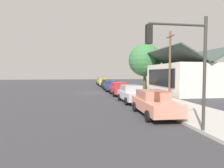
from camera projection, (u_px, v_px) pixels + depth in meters
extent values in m
plane|color=#38383D|center=(94.00, 92.00, 27.46)|extent=(120.00, 120.00, 0.00)
cube|color=#B2AFA8|center=(132.00, 91.00, 28.33)|extent=(60.00, 4.20, 0.16)
cube|color=olive|center=(101.00, 82.00, 46.86)|extent=(4.86, 1.94, 0.70)
cube|color=#61683C|center=(100.00, 79.00, 47.30)|extent=(2.36, 1.62, 0.56)
cylinder|color=black|center=(105.00, 83.00, 45.51)|extent=(0.67, 0.25, 0.66)
cylinder|color=black|center=(97.00, 83.00, 45.31)|extent=(0.67, 0.25, 0.66)
cylinder|color=black|center=(104.00, 83.00, 48.45)|extent=(0.67, 0.25, 0.66)
cylinder|color=black|center=(97.00, 83.00, 48.26)|extent=(0.67, 0.25, 0.66)
cube|color=gold|center=(103.00, 83.00, 41.23)|extent=(4.92, 1.97, 0.70)
cube|color=gold|center=(103.00, 80.00, 41.68)|extent=(2.39, 1.67, 0.56)
cylinder|color=black|center=(108.00, 85.00, 39.87)|extent=(0.67, 0.24, 0.66)
cylinder|color=black|center=(99.00, 85.00, 39.65)|extent=(0.67, 0.24, 0.66)
cylinder|color=black|center=(107.00, 84.00, 42.86)|extent=(0.67, 0.24, 0.66)
cylinder|color=black|center=(98.00, 84.00, 42.63)|extent=(0.67, 0.24, 0.66)
cube|color=#2D3035|center=(107.00, 84.00, 35.09)|extent=(4.81, 1.90, 0.70)
cube|color=#27292D|center=(107.00, 81.00, 35.53)|extent=(2.32, 1.64, 0.56)
cylinder|color=black|center=(113.00, 87.00, 33.78)|extent=(0.66, 0.23, 0.66)
cylinder|color=black|center=(103.00, 87.00, 33.52)|extent=(0.66, 0.23, 0.66)
cylinder|color=black|center=(111.00, 86.00, 36.71)|extent=(0.66, 0.23, 0.66)
cylinder|color=black|center=(101.00, 86.00, 36.45)|extent=(0.66, 0.23, 0.66)
cube|color=navy|center=(111.00, 87.00, 29.22)|extent=(4.70, 1.94, 0.70)
cube|color=navy|center=(111.00, 82.00, 29.65)|extent=(2.27, 1.68, 0.56)
cylinder|color=black|center=(119.00, 90.00, 27.94)|extent=(0.66, 0.23, 0.66)
cylinder|color=black|center=(106.00, 90.00, 27.68)|extent=(0.66, 0.23, 0.66)
cylinder|color=black|center=(116.00, 88.00, 30.81)|extent=(0.66, 0.23, 0.66)
cylinder|color=black|center=(104.00, 88.00, 30.54)|extent=(0.66, 0.23, 0.66)
cube|color=red|center=(119.00, 90.00, 23.82)|extent=(4.81, 1.91, 0.70)
cube|color=#A9272B|center=(119.00, 84.00, 24.25)|extent=(2.32, 1.65, 0.56)
cylinder|color=black|center=(129.00, 94.00, 22.50)|extent=(0.66, 0.23, 0.66)
cylinder|color=black|center=(114.00, 94.00, 22.24)|extent=(0.66, 0.23, 0.66)
cylinder|color=black|center=(124.00, 91.00, 25.43)|extent=(0.66, 0.23, 0.66)
cylinder|color=black|center=(110.00, 92.00, 25.17)|extent=(0.66, 0.23, 0.66)
cube|color=silver|center=(132.00, 95.00, 17.86)|extent=(4.49, 1.97, 0.70)
cube|color=#A0A2A6|center=(131.00, 88.00, 18.27)|extent=(2.18, 1.70, 0.56)
cylinder|color=black|center=(147.00, 101.00, 16.70)|extent=(0.66, 0.24, 0.66)
cylinder|color=black|center=(126.00, 101.00, 16.36)|extent=(0.66, 0.24, 0.66)
cylinder|color=black|center=(137.00, 97.00, 19.41)|extent=(0.66, 0.24, 0.66)
cylinder|color=black|center=(119.00, 97.00, 19.07)|extent=(0.66, 0.24, 0.66)
cube|color=#EA8C75|center=(155.00, 105.00, 12.26)|extent=(4.92, 2.02, 0.70)
cube|color=tan|center=(152.00, 95.00, 12.71)|extent=(2.39, 1.71, 0.56)
cylinder|color=black|center=(180.00, 115.00, 10.90)|extent=(0.67, 0.24, 0.66)
cylinder|color=black|center=(148.00, 116.00, 10.67)|extent=(0.67, 0.24, 0.66)
cylinder|color=black|center=(160.00, 106.00, 13.89)|extent=(0.67, 0.24, 0.66)
cylinder|color=black|center=(135.00, 107.00, 13.66)|extent=(0.67, 0.24, 0.66)
cube|color=silver|center=(185.00, 79.00, 25.82)|extent=(10.19, 7.10, 3.93)
cube|color=black|center=(160.00, 78.00, 25.24)|extent=(8.15, 0.08, 2.20)
cube|color=#3F4C47|center=(173.00, 57.00, 25.38)|extent=(10.79, 3.85, 2.15)
cube|color=#3F4C47|center=(198.00, 57.00, 25.93)|extent=(10.79, 3.85, 2.15)
cylinder|color=brown|center=(145.00, 79.00, 32.54)|extent=(0.44, 0.44, 3.45)
sphere|color=#38753D|center=(145.00, 60.00, 32.36)|extent=(5.50, 5.50, 5.50)
cylinder|color=#383833|center=(204.00, 76.00, 8.51)|extent=(0.14, 0.14, 5.20)
cylinder|color=#383833|center=(178.00, 25.00, 8.18)|extent=(0.10, 2.60, 0.10)
cube|color=black|center=(149.00, 34.00, 8.00)|extent=(0.28, 0.24, 0.80)
sphere|color=red|center=(148.00, 29.00, 8.13)|extent=(0.16, 0.16, 0.16)
sphere|color=yellow|center=(148.00, 35.00, 8.15)|extent=(0.16, 0.16, 0.16)
sphere|color=green|center=(148.00, 41.00, 8.16)|extent=(0.16, 0.16, 0.16)
cylinder|color=brown|center=(170.00, 64.00, 21.92)|extent=(0.24, 0.24, 7.50)
cube|color=brown|center=(170.00, 36.00, 21.75)|extent=(1.80, 0.12, 0.12)
cylinder|color=red|center=(128.00, 91.00, 25.14)|extent=(0.22, 0.22, 0.55)
sphere|color=red|center=(128.00, 88.00, 25.12)|extent=(0.18, 0.18, 0.18)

